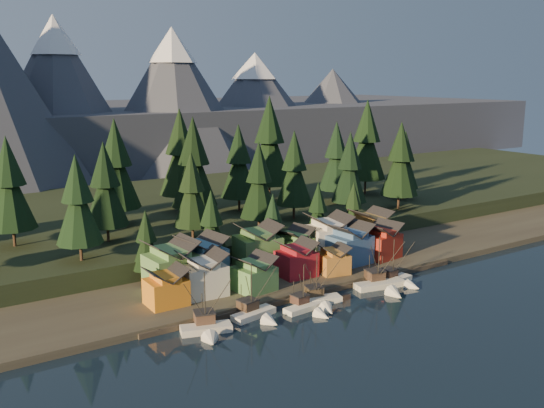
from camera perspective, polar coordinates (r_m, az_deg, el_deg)
ground at (r=119.69m, az=8.77°, el=-10.60°), size 500.00×500.00×0.00m
shore_strip at (r=149.59m, az=-1.53°, el=-5.51°), size 400.00×50.00×1.50m
hillside at (r=191.91m, az=-9.42°, el=-1.05°), size 420.00×100.00×6.00m
dock at (r=131.31m, az=3.93°, el=-8.17°), size 80.00×4.00×1.00m
mountain_ridge at (r=304.05m, az=-19.91°, el=7.55°), size 560.00×190.00×90.00m
boat_0 at (r=111.33m, az=-6.14°, el=-10.90°), size 10.04×10.70×12.44m
boat_1 at (r=117.51m, az=-1.40°, el=-9.70°), size 9.89×10.45×11.63m
boat_2 at (r=121.19m, az=3.51°, el=-9.23°), size 9.83×10.57×10.31m
boat_3 at (r=124.59m, az=4.53°, el=-8.54°), size 10.67×11.19×11.26m
boat_4 at (r=134.93m, az=10.44°, el=-6.98°), size 12.28×13.00×12.66m
boat_5 at (r=138.95m, az=11.84°, el=-6.55°), size 9.79×10.41×11.16m
house_front_0 at (r=121.40m, az=-9.95°, el=-7.56°), size 7.55×7.14×7.51m
house_front_1 at (r=125.57m, az=-6.59°, el=-6.40°), size 9.17×8.84×9.06m
house_front_2 at (r=127.51m, az=-1.71°, el=-6.43°), size 8.56×8.61×7.44m
house_front_3 at (r=136.50m, az=2.30°, el=-5.06°), size 8.12×7.76×7.99m
house_front_4 at (r=139.24m, az=5.77°, el=-5.12°), size 7.51×7.90×6.43m
house_front_5 at (r=146.43m, az=7.30°, el=-3.60°), size 9.71×8.93×9.70m
house_front_6 at (r=152.14m, az=10.12°, el=-3.30°), size 9.91×9.50×8.74m
house_back_0 at (r=129.15m, az=-9.49°, el=-5.58°), size 10.34×9.98×10.61m
house_back_1 at (r=133.67m, az=-6.63°, el=-5.01°), size 10.02×10.12×10.11m
house_back_2 at (r=142.46m, az=-1.36°, el=-3.81°), size 10.67×9.96×10.35m
house_back_3 at (r=146.30m, az=2.03°, el=-3.79°), size 9.70×9.00×8.47m
house_back_4 at (r=150.99m, az=5.34°, el=-2.88°), size 11.27×10.96×10.66m
house_back_5 at (r=161.28m, az=9.28°, el=-2.19°), size 9.12×9.22×9.82m
tree_hill_1 at (r=153.62m, az=-23.47°, el=1.51°), size 11.31×11.31×26.36m
tree_hill_2 at (r=136.75m, az=-17.81°, el=0.08°), size 10.08×10.08×23.48m
tree_hill_3 at (r=150.72m, az=-15.41°, el=1.52°), size 10.55×10.55×24.58m
tree_hill_4 at (r=166.88m, az=-14.45°, el=3.37°), size 12.41×12.41×28.91m
tree_hill_5 at (r=148.34m, az=-7.56°, el=1.11°), size 9.42×9.42×21.93m
tree_hill_6 at (r=164.43m, az=-7.36°, el=3.60°), size 12.57×12.57×29.28m
tree_hill_7 at (r=154.99m, az=-1.24°, el=2.01°), size 10.11×10.11×23.55m
tree_hill_8 at (r=179.17m, az=-3.15°, el=3.79°), size 11.19×11.19×26.06m
tree_hill_9 at (r=169.37m, az=2.10°, el=3.14°), size 10.75×10.75×25.04m
tree_hill_10 at (r=193.71m, az=-0.25°, el=5.67°), size 14.47×14.47×33.71m
tree_hill_11 at (r=175.28m, az=7.33°, el=3.21°), size 10.43×10.43×24.30m
tree_hill_12 at (r=192.38m, az=6.05°, el=4.28°), size 11.13×11.13×25.93m
tree_hill_13 at (r=185.81m, az=11.98°, el=3.93°), size 11.40×11.40×26.56m
tree_hill_14 at (r=208.16m, az=8.89°, el=5.72°), size 13.77×13.77×32.09m
tree_hill_15 at (r=181.27m, az=-8.60°, el=4.56°), size 13.13×13.13×30.59m
tree_hill_17 at (r=201.53m, az=12.35°, el=3.89°), size 9.69×9.69×22.58m
tree_shore_0 at (r=134.95m, az=-11.74°, el=-3.53°), size 6.81×6.81×15.87m
tree_shore_1 at (r=140.93m, az=-5.71°, el=-2.03°), size 8.02×8.02×18.67m
tree_shore_2 at (r=149.63m, az=0.08°, el=-1.71°), size 6.89×6.89×16.06m
tree_shore_3 at (r=157.38m, az=4.34°, el=-0.78°), size 7.49×7.49×17.44m
tree_shore_4 at (r=164.94m, az=7.64°, el=-0.48°), size 7.02×7.02×16.35m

